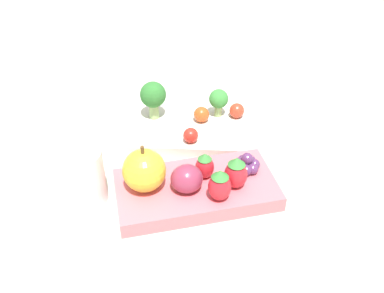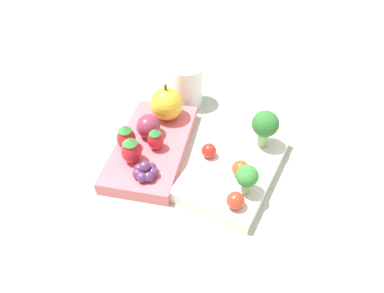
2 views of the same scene
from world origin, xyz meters
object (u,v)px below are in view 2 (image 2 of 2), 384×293
object	(u,v)px
broccoli_floret_0	(247,177)
cherry_tomato_1	(235,200)
apple	(167,104)
bento_box_savoury	(234,167)
drinking_cup	(187,85)
bento_box_fruit	(152,146)
cherry_tomato_0	(209,151)
grape_cluster	(145,171)
cherry_tomato_2	(241,169)
plum	(148,126)
strawberry_0	(155,140)
strawberry_2	(131,150)
broccoli_floret_1	(265,125)
strawberry_1	(126,137)

from	to	relation	value
broccoli_floret_0	cherry_tomato_1	bearing A→B (deg)	-12.99
apple	bento_box_savoury	bearing A→B (deg)	64.10
cherry_tomato_1	drinking_cup	size ratio (longest dim) A/B	0.31
bento_box_fruit	cherry_tomato_0	distance (m)	0.10
broccoli_floret_0	grape_cluster	distance (m)	0.15
broccoli_floret_0	drinking_cup	bearing A→B (deg)	-141.32
cherry_tomato_2	plum	size ratio (longest dim) A/B	0.60
bento_box_fruit	broccoli_floret_0	bearing A→B (deg)	72.78
bento_box_fruit	grape_cluster	size ratio (longest dim) A/B	6.02
cherry_tomato_1	strawberry_0	xyz separation A→B (m)	(-0.07, -0.15, 0.01)
broccoli_floret_0	strawberry_2	xyz separation A→B (m)	(-0.00, -0.17, -0.01)
cherry_tomato_1	strawberry_2	world-z (taller)	strawberry_2
apple	strawberry_2	distance (m)	0.12
cherry_tomato_0	broccoli_floret_0	bearing A→B (deg)	53.66
broccoli_floret_1	grape_cluster	distance (m)	0.19
broccoli_floret_0	plum	distance (m)	0.19
apple	strawberry_1	distance (m)	0.10
cherry_tomato_0	strawberry_0	distance (m)	0.09
cherry_tomato_0	apple	size ratio (longest dim) A/B	0.35
plum	grape_cluster	xyz separation A→B (m)	(0.08, 0.03, -0.01)
apple	broccoli_floret_0	bearing A→B (deg)	54.59
broccoli_floret_1	strawberry_2	xyz separation A→B (m)	(0.10, -0.18, -0.02)
bento_box_savoury	cherry_tomato_2	bearing A→B (deg)	31.12
broccoli_floret_1	strawberry_2	bearing A→B (deg)	-59.61
strawberry_1	drinking_cup	distance (m)	0.18
broccoli_floret_0	plum	bearing A→B (deg)	-110.09
strawberry_1	strawberry_2	world-z (taller)	strawberry_2
strawberry_0	strawberry_2	xyz separation A→B (m)	(0.04, -0.02, 0.00)
bento_box_savoury	strawberry_2	world-z (taller)	strawberry_2
bento_box_fruit	grape_cluster	bearing A→B (deg)	17.85
cherry_tomato_1	broccoli_floret_0	bearing A→B (deg)	167.01
bento_box_fruit	cherry_tomato_2	xyz separation A→B (m)	(0.02, 0.15, 0.02)
apple	drinking_cup	world-z (taller)	apple
strawberry_0	plum	world-z (taller)	strawberry_0
bento_box_fruit	cherry_tomato_2	distance (m)	0.15
cherry_tomato_1	strawberry_2	distance (m)	0.17
strawberry_0	strawberry_2	world-z (taller)	strawberry_2
strawberry_1	drinking_cup	size ratio (longest dim) A/B	0.57
apple	plum	world-z (taller)	apple
cherry_tomato_1	plum	xyz separation A→B (m)	(-0.09, -0.17, 0.01)
grape_cluster	broccoli_floret_0	bearing A→B (deg)	98.08
bento_box_fruit	grape_cluster	distance (m)	0.08
broccoli_floret_1	grape_cluster	bearing A→B (deg)	-49.45
cherry_tomato_2	drinking_cup	world-z (taller)	drinking_cup
broccoli_floret_1	drinking_cup	world-z (taller)	broccoli_floret_1
broccoli_floret_0	cherry_tomato_1	size ratio (longest dim) A/B	1.94
cherry_tomato_0	apple	bearing A→B (deg)	-124.73
drinking_cup	strawberry_1	bearing A→B (deg)	-11.28
strawberry_0	cherry_tomato_2	bearing A→B (deg)	87.00
bento_box_savoury	bento_box_fruit	bearing A→B (deg)	-90.21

